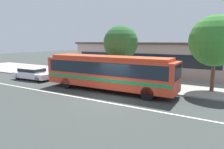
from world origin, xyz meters
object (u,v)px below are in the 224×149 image
Objects in this scene: pedestrian_walking_along_curb at (163,78)px; street_tree_near_stop at (121,43)px; sedan_behind_bus at (33,73)px; street_tree_mid_block at (215,41)px; pedestrian_waiting_near_sign at (125,75)px; pedestrian_standing_by_tree at (157,77)px; transit_bus at (108,71)px.

street_tree_near_stop is at bearing 169.95° from pedestrian_walking_along_curb.
pedestrian_walking_along_curb is (13.69, 2.52, 0.35)m from sedan_behind_bus.
street_tree_mid_block is at bearing 2.65° from street_tree_near_stop.
sedan_behind_bus is 18.16m from street_tree_mid_block.
pedestrian_standing_by_tree is (2.99, 0.31, -0.03)m from pedestrian_waiting_near_sign.
pedestrian_standing_by_tree is 0.27× the size of street_tree_mid_block.
pedestrian_waiting_near_sign reaches higher than pedestrian_walking_along_curb.
pedestrian_waiting_near_sign reaches higher than sedan_behind_bus.
pedestrian_walking_along_curb is at bearing -162.27° from street_tree_mid_block.
pedestrian_waiting_near_sign is 1.03× the size of pedestrian_walking_along_curb.
transit_bus reaches higher than pedestrian_standing_by_tree.
pedestrian_standing_by_tree is at bearing 6.00° from pedestrian_waiting_near_sign.
sedan_behind_bus is at bearing -169.56° from pedestrian_standing_by_tree.
street_tree_mid_block is (8.32, 0.38, 0.21)m from street_tree_near_stop.
transit_bus is 2.48× the size of sedan_behind_bus.
pedestrian_waiting_near_sign is 0.28× the size of street_tree_mid_block.
pedestrian_walking_along_curb is 0.99× the size of pedestrian_standing_by_tree.
pedestrian_waiting_near_sign is at bearing -48.21° from street_tree_near_stop.
pedestrian_standing_by_tree reaches higher than pedestrian_walking_along_curb.
pedestrian_standing_by_tree is at bearing -163.14° from street_tree_mid_block.
pedestrian_waiting_near_sign is at bearing -167.52° from street_tree_mid_block.
transit_bus is 4.27m from pedestrian_standing_by_tree.
street_tree_mid_block is (7.62, 3.83, 2.48)m from transit_bus.
transit_bus is at bearing -145.85° from pedestrian_walking_along_curb.
street_tree_mid_block is (17.43, 3.72, 3.48)m from sedan_behind_bus.
pedestrian_walking_along_curb reaches higher than sedan_behind_bus.
pedestrian_walking_along_curb is 0.51m from pedestrian_standing_by_tree.
transit_bus is 4.73m from pedestrian_walking_along_curb.
pedestrian_standing_by_tree is (13.19, 2.43, 0.36)m from sedan_behind_bus.
street_tree_near_stop reaches higher than pedestrian_waiting_near_sign.
transit_bus is at bearing -78.56° from street_tree_near_stop.
street_tree_near_stop is at bearing 20.09° from sedan_behind_bus.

